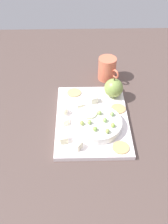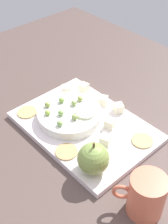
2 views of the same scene
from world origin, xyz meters
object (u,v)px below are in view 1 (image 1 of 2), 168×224
object	(u,v)px
apple_whole	(114,88)
grape_0	(113,125)
cheese_cube_1	(77,145)
cracker_2	(118,109)
grape_5	(112,114)
grape_7	(105,120)
cheese_cube_5	(63,139)
cracker_1	(121,148)
platter	(92,119)
cup	(107,69)
grape_1	(95,129)
serving_dish	(97,124)
grape_2	(99,113)
grape_4	(89,122)
grape_6	(82,123)
cracker_0	(74,93)
cheese_cube_3	(65,121)
grape_3	(107,131)
apple_slice_0	(88,113)
cheese_cube_2	(94,99)
cheese_cube_4	(63,111)

from	to	relation	value
apple_whole	grape_0	bearing A→B (deg)	173.47
cheese_cube_1	cracker_2	bearing A→B (deg)	-39.79
grape_5	grape_7	distance (cm)	3.95
cheese_cube_5	cracker_1	distance (cm)	18.48
platter	grape_0	world-z (taller)	grape_0
cheese_cube_5	apple_whole	bearing A→B (deg)	-38.30
grape_5	cup	xyz separation A→B (cm)	(27.56, -0.72, -0.03)
apple_whole	cheese_cube_5	size ratio (longest dim) A/B	2.94
grape_1	platter	bearing A→B (deg)	3.29
platter	cracker_2	bearing A→B (deg)	-66.09
serving_dish	cracker_2	xyz separation A→B (cm)	(8.72, -8.42, -1.08)
grape_2	grape_4	size ratio (longest dim) A/B	1.00
cracker_2	grape_2	xyz separation A→B (cm)	(-5.37, 7.33, 3.11)
cracker_1	grape_4	bearing A→B (deg)	48.91
apple_whole	grape_7	bearing A→B (deg)	164.68
grape_5	grape_6	bearing A→B (deg)	111.60
grape_0	cup	bearing A→B (deg)	-1.70
grape_0	grape_6	distance (cm)	10.15
grape_0	grape_4	bearing A→B (deg)	78.30
cracker_0	grape_7	bearing A→B (deg)	-151.13
cheese_cube_3	cracker_1	xyz separation A→B (cm)	(-11.30, -17.98, -1.02)
cracker_0	platter	bearing A→B (deg)	-155.66
cup	cheese_cube_1	bearing A→B (deg)	162.28
grape_3	apple_slice_0	bearing A→B (deg)	33.94
cheese_cube_2	grape_6	bearing A→B (deg)	162.26
cheese_cube_2	apple_slice_0	distance (cm)	9.92
cheese_cube_5	grape_3	size ratio (longest dim) A/B	1.52
cheese_cube_2	cheese_cube_3	xyz separation A→B (cm)	(-11.35, 10.46, 0.00)
cracker_1	grape_3	xyz separation A→B (cm)	(4.31, 4.03, 3.05)
cheese_cube_5	cracker_1	xyz separation A→B (cm)	(-3.07, -18.19, -1.02)
serving_dish	grape_2	world-z (taller)	grape_2
apple_whole	grape_4	distance (cm)	20.36
cheese_cube_2	cheese_cube_4	xyz separation A→B (cm)	(-6.24, 11.26, 0.00)
cheese_cube_1	cracker_2	size ratio (longest dim) A/B	0.46
grape_1	grape_2	bearing A→B (deg)	-14.16
cheese_cube_2	cracker_2	size ratio (longest dim) A/B	0.46
cracker_0	grape_0	bearing A→B (deg)	-148.95
grape_7	cheese_cube_3	bearing A→B (deg)	82.01
platter	cheese_cube_5	bearing A→B (deg)	138.44
apple_whole	cracker_1	xyz separation A→B (cm)	(-26.31, 0.16, -3.40)
cheese_cube_4	grape_2	bearing A→B (deg)	-104.83
cheese_cube_2	grape_2	xyz separation A→B (cm)	(-9.62, -1.49, 2.08)
platter	grape_6	size ratio (longest dim) A/B	22.07
cracker_2	grape_4	bearing A→B (deg)	131.41
serving_dish	cracker_1	xyz separation A→B (cm)	(-9.68, -7.10, -1.08)
cheese_cube_3	grape_6	world-z (taller)	grape_6
cheese_cube_4	grape_3	xyz separation A→B (cm)	(-12.09, -14.75, 2.03)
cracker_2	grape_4	xyz separation A→B (cm)	(-9.83, 11.14, 3.07)
grape_5	cup	size ratio (longest dim) A/B	0.17
cracker_0	cheese_cube_3	bearing A→B (deg)	169.35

